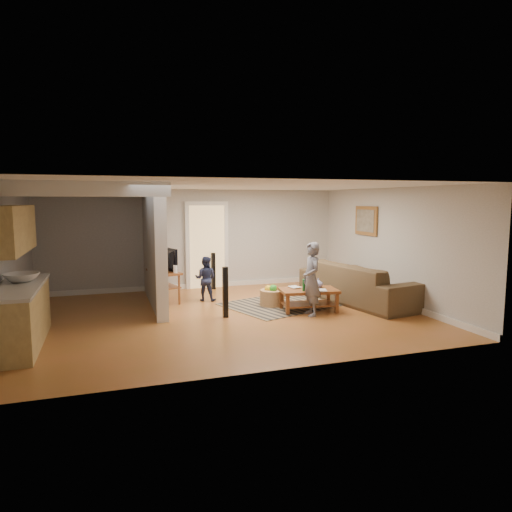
# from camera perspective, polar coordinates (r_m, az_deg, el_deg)

# --- Properties ---
(ground) EXTENTS (7.50, 7.50, 0.00)m
(ground) POSITION_cam_1_polar(r_m,az_deg,el_deg) (8.96, -3.93, -7.44)
(ground) COLOR #986326
(ground) RESTS_ON ground
(room_shell) EXTENTS (7.54, 6.02, 2.52)m
(room_shell) POSITION_cam_1_polar(r_m,az_deg,el_deg) (8.93, -11.33, 1.89)
(room_shell) COLOR #AAA8A3
(room_shell) RESTS_ON ground
(area_rug) EXTENTS (2.91, 2.50, 0.01)m
(area_rug) POSITION_cam_1_polar(r_m,az_deg,el_deg) (9.94, 3.63, -5.95)
(area_rug) COLOR black
(area_rug) RESTS_ON ground
(sofa) EXTENTS (1.66, 3.10, 0.86)m
(sofa) POSITION_cam_1_polar(r_m,az_deg,el_deg) (10.36, 12.64, -5.62)
(sofa) COLOR #463623
(sofa) RESTS_ON ground
(coffee_table) EXTENTS (1.22, 0.82, 0.67)m
(coffee_table) POSITION_cam_1_polar(r_m,az_deg,el_deg) (9.31, 6.68, -4.71)
(coffee_table) COLOR brown
(coffee_table) RESTS_ON ground
(tv_console) EXTENTS (0.70, 1.16, 0.94)m
(tv_console) POSITION_cam_1_polar(r_m,az_deg,el_deg) (10.26, -11.35, -2.15)
(tv_console) COLOR brown
(tv_console) RESTS_ON ground
(speaker_left) EXTENTS (0.10, 0.10, 0.98)m
(speaker_left) POSITION_cam_1_polar(r_m,az_deg,el_deg) (8.73, -3.86, -4.53)
(speaker_left) COLOR black
(speaker_left) RESTS_ON ground
(speaker_right) EXTENTS (0.10, 0.10, 0.92)m
(speaker_right) POSITION_cam_1_polar(r_m,az_deg,el_deg) (11.53, -5.37, -1.87)
(speaker_right) COLOR black
(speaker_right) RESTS_ON ground
(toy_basket) EXTENTS (0.52, 0.52, 0.46)m
(toy_basket) POSITION_cam_1_polar(r_m,az_deg,el_deg) (9.72, 2.03, -5.11)
(toy_basket) COLOR olive
(toy_basket) RESTS_ON ground
(child) EXTENTS (0.37, 0.54, 1.43)m
(child) POSITION_cam_1_polar(r_m,az_deg,el_deg) (9.02, 6.88, -7.37)
(child) COLOR slate
(child) RESTS_ON ground
(toddler) EXTENTS (0.60, 0.55, 0.99)m
(toddler) POSITION_cam_1_polar(r_m,az_deg,el_deg) (10.30, -6.29, -5.56)
(toddler) COLOR #202644
(toddler) RESTS_ON ground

